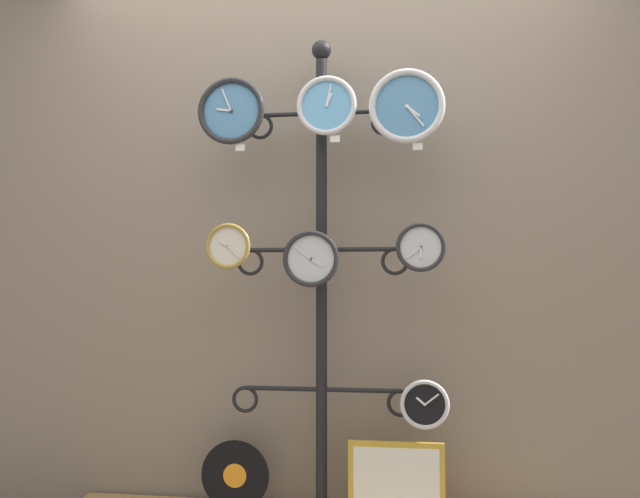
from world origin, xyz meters
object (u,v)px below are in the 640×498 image
object	(u,v)px
display_stand	(322,341)
clock_middle_center	(311,259)
clock_top_center	(327,106)
clock_top_left	(231,111)
clock_middle_left	(228,246)
vinyl_record	(235,475)
picture_frame	(396,483)
clock_top_right	(407,106)
clock_middle_right	(421,247)
clock_bottom_right	(425,404)

from	to	relation	value
display_stand	clock_middle_center	world-z (taller)	display_stand
clock_top_center	display_stand	bearing A→B (deg)	109.44
clock_top_left	clock_middle_center	world-z (taller)	clock_top_left
clock_middle_left	vinyl_record	distance (m)	0.98
clock_middle_center	picture_frame	xyz separation A→B (m)	(0.35, -0.01, -0.91)
clock_top_right	picture_frame	xyz separation A→B (m)	(-0.05, 0.03, -1.53)
clock_top_center	clock_middle_left	bearing A→B (deg)	-179.29
vinyl_record	clock_top_center	bearing A→B (deg)	-10.81
clock_top_center	clock_top_right	world-z (taller)	clock_top_right
clock_top_left	vinyl_record	bearing A→B (deg)	87.49
clock_middle_right	picture_frame	xyz separation A→B (m)	(-0.11, -0.01, -0.95)
display_stand	vinyl_record	size ratio (longest dim) A/B	7.05
picture_frame	clock_top_left	bearing A→B (deg)	-178.08
clock_middle_center	vinyl_record	size ratio (longest dim) A/B	0.80
clock_middle_right	clock_middle_left	bearing A→B (deg)	-178.06
clock_middle_left	picture_frame	bearing A→B (deg)	1.38
clock_bottom_right	picture_frame	xyz separation A→B (m)	(-0.12, -0.01, -0.32)
clock_bottom_right	clock_middle_right	bearing A→B (deg)	176.73
clock_middle_right	vinyl_record	bearing A→B (deg)	176.00
clock_top_center	clock_middle_left	xyz separation A→B (m)	(-0.42, -0.01, -0.59)
display_stand	vinyl_record	distance (m)	0.69
display_stand	clock_top_right	size ratio (longest dim) A/B	6.71
clock_top_center	clock_middle_right	bearing A→B (deg)	3.28
clock_top_right	clock_top_center	bearing A→B (deg)	176.27
clock_middle_left	picture_frame	distance (m)	1.19
clock_top_left	clock_top_center	size ratio (longest dim) A/B	1.15
clock_middle_center	clock_bottom_right	xyz separation A→B (m)	(0.47, 0.00, -0.59)
clock_middle_left	clock_middle_center	size ratio (longest dim) A/B	0.82
display_stand	clock_middle_right	bearing A→B (deg)	-10.30
display_stand	picture_frame	world-z (taller)	display_stand
clock_middle_right	clock_top_left	bearing A→B (deg)	-177.58
clock_middle_center	clock_top_center	bearing A→B (deg)	-14.18
clock_middle_right	vinyl_record	xyz separation A→B (m)	(-0.79, 0.06, -0.97)
display_stand	clock_top_right	distance (m)	1.05
display_stand	clock_middle_center	bearing A→B (deg)	-112.66
display_stand	clock_top_left	xyz separation A→B (m)	(-0.37, -0.11, 0.98)
clock_top_left	clock_bottom_right	bearing A→B (deg)	2.34
clock_top_left	clock_middle_center	distance (m)	0.72
clock_top_right	clock_middle_right	size ratio (longest dim) A/B	1.53
clock_middle_center	clock_bottom_right	bearing A→B (deg)	0.51
clock_top_left	clock_top_right	xyz separation A→B (m)	(0.74, -0.01, -0.01)
clock_bottom_right	vinyl_record	bearing A→B (deg)	176.01
clock_top_center	clock_bottom_right	distance (m)	1.30
clock_bottom_right	clock_top_left	bearing A→B (deg)	-177.66
clock_top_center	vinyl_record	distance (m)	1.62
clock_middle_right	vinyl_record	size ratio (longest dim) A/B	0.69
clock_top_right	clock_bottom_right	world-z (taller)	clock_top_right
clock_bottom_right	vinyl_record	world-z (taller)	clock_bottom_right
clock_bottom_right	clock_middle_left	bearing A→B (deg)	-178.13
clock_middle_center	clock_bottom_right	world-z (taller)	clock_middle_center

